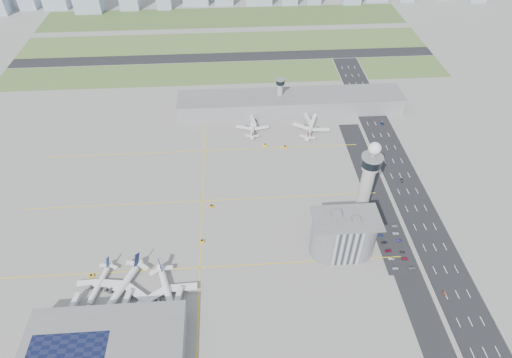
{
  "coord_description": "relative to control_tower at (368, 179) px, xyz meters",
  "views": [
    {
      "loc": [
        -15.43,
        -195.86,
        223.49
      ],
      "look_at": [
        0.0,
        35.0,
        15.0
      ],
      "focal_mm": 30.0,
      "sensor_mm": 36.0,
      "label": 1
    }
  ],
  "objects": [
    {
      "name": "admin_building",
      "position": [
        -20.01,
        -30.0,
        -19.74
      ],
      "size": [
        42.0,
        24.0,
        33.5
      ],
      "color": "#B2B2B7",
      "rests_on": "ground"
    },
    {
      "name": "grass_strip_1",
      "position": [
        -92.0,
        292.0,
        -35.0
      ],
      "size": [
        480.0,
        60.0,
        0.08
      ],
      "primitive_type": "cube",
      "color": "#4A6A32",
      "rests_on": "ground"
    },
    {
      "name": "car_lot_8",
      "position": [
        20.2,
        -34.86,
        -34.47
      ],
      "size": [
        3.52,
        1.89,
        1.14
      ],
      "primitive_type": "imported",
      "rotation": [
        0.0,
        0.0,
        1.4
      ],
      "color": "#2A2A2C",
      "rests_on": "ground"
    },
    {
      "name": "jet_bridge_near_2",
      "position": [
        -125.0,
        -69.0,
        -32.19
      ],
      "size": [
        5.39,
        14.31,
        5.7
      ],
      "primitive_type": null,
      "rotation": [
        0.0,
        0.0,
        1.4
      ],
      "color": "silver",
      "rests_on": "ground"
    },
    {
      "name": "car_lot_1",
      "position": [
        11.32,
        -39.62,
        -34.39
      ],
      "size": [
        3.96,
        1.49,
        1.29
      ],
      "primitive_type": "imported",
      "rotation": [
        0.0,
        0.0,
        1.54
      ],
      "color": "#B0B0B0",
      "rests_on": "ground"
    },
    {
      "name": "runway",
      "position": [
        -92.0,
        254.0,
        -34.98
      ],
      "size": [
        480.0,
        22.0,
        0.1
      ],
      "primitive_type": "cube",
      "color": "black",
      "rests_on": "ground"
    },
    {
      "name": "airplane_near_a",
      "position": [
        -172.58,
        -49.21,
        -30.27
      ],
      "size": [
        36.14,
        39.91,
        9.54
      ],
      "primitive_type": null,
      "rotation": [
        0.0,
        0.0,
        -1.81
      ],
      "color": "white",
      "rests_on": "ground"
    },
    {
      "name": "ground",
      "position": [
        -72.0,
        -8.0,
        -35.04
      ],
      "size": [
        1000.0,
        1000.0,
        0.0
      ],
      "primitive_type": "plane",
      "color": "gray"
    },
    {
      "name": "grass_strip_2",
      "position": [
        -92.0,
        372.0,
        -35.0
      ],
      "size": [
        480.0,
        70.0,
        0.08
      ],
      "primitive_type": "cube",
      "color": "#3A5126",
      "rests_on": "ground"
    },
    {
      "name": "barrier_left",
      "position": [
        29.0,
        -8.0,
        -34.44
      ],
      "size": [
        0.6,
        500.0,
        1.2
      ],
      "primitive_type": "cube",
      "color": "#9E9E99",
      "rests_on": "ground"
    },
    {
      "name": "airplane_near_b",
      "position": [
        -158.5,
        -53.74,
        -28.74
      ],
      "size": [
        53.09,
        56.56,
        12.6
      ],
      "primitive_type": null,
      "rotation": [
        0.0,
        0.0,
        -1.98
      ],
      "color": "white",
      "rests_on": "ground"
    },
    {
      "name": "jet_bridge_far_1",
      "position": [
        -20.0,
        124.0,
        -32.19
      ],
      "size": [
        5.39,
        14.31,
        5.7
      ],
      "primitive_type": null,
      "rotation": [
        0.0,
        0.0,
        -1.4
      ],
      "color": "silver",
      "rests_on": "ground"
    },
    {
      "name": "tug_5",
      "position": [
        -43.73,
        81.73,
        -34.08
      ],
      "size": [
        3.6,
        2.74,
        1.92
      ],
      "primitive_type": null,
      "rotation": [
        0.0,
        0.0,
        -1.42
      ],
      "color": "gold",
      "rests_on": "ground"
    },
    {
      "name": "tug_3",
      "position": [
        -105.4,
        15.42,
        -34.17
      ],
      "size": [
        3.15,
        3.6,
        1.75
      ],
      "primitive_type": null,
      "rotation": [
        0.0,
        0.0,
        -2.7
      ],
      "color": "orange",
      "rests_on": "ground"
    },
    {
      "name": "control_tower",
      "position": [
        0.0,
        0.0,
        0.0
      ],
      "size": [
        14.0,
        14.0,
        64.5
      ],
      "color": "#ADAAA5",
      "rests_on": "ground"
    },
    {
      "name": "car_lot_10",
      "position": [
        20.77,
        -18.82,
        -34.44
      ],
      "size": [
        4.51,
        2.44,
        1.2
      ],
      "primitive_type": "imported",
      "rotation": [
        0.0,
        0.0,
        1.47
      ],
      "color": "silver",
      "rests_on": "ground"
    },
    {
      "name": "tug_0",
      "position": [
        -179.38,
        -40.3,
        -34.17
      ],
      "size": [
        3.55,
        3.01,
        1.75
      ],
      "primitive_type": null,
      "rotation": [
        0.0,
        0.0,
        1.94
      ],
      "color": "yellow",
      "rests_on": "ground"
    },
    {
      "name": "car_lot_0",
      "position": [
        11.52,
        -47.27,
        -34.41
      ],
      "size": [
        3.7,
        1.53,
        1.25
      ],
      "primitive_type": "imported",
      "rotation": [
        0.0,
        0.0,
        1.59
      ],
      "color": "silver",
      "rests_on": "ground"
    },
    {
      "name": "landside_road",
      "position": [
        18.0,
        -18.0,
        -35.0
      ],
      "size": [
        18.0,
        260.0,
        0.08
      ],
      "primitive_type": "cube",
      "color": "black",
      "rests_on": "ground"
    },
    {
      "name": "airplane_far_b",
      "position": [
        -17.21,
        106.85,
        -29.41
      ],
      "size": [
        46.0,
        49.58,
        11.27
      ],
      "primitive_type": null,
      "rotation": [
        0.0,
        0.0,
        1.22
      ],
      "color": "white",
      "rests_on": "ground"
    },
    {
      "name": "jet_bridge_far_0",
      "position": [
        -70.0,
        124.0,
        -32.19
      ],
      "size": [
        5.39,
        14.31,
        5.7
      ],
      "primitive_type": null,
      "rotation": [
        0.0,
        0.0,
        -1.4
      ],
      "color": "silver",
      "rests_on": "ground"
    },
    {
      "name": "airplane_near_c",
      "position": [
        -130.1,
        -58.36,
        -28.99
      ],
      "size": [
        48.21,
        52.39,
        12.1
      ],
      "primitive_type": null,
      "rotation": [
        0.0,
        0.0,
        -1.26
      ],
      "color": "white",
      "rests_on": "ground"
    },
    {
      "name": "car_lot_3",
      "position": [
        10.66,
        -26.0,
        -34.46
      ],
      "size": [
        4.17,
        2.02,
        1.17
      ],
      "primitive_type": "imported",
      "rotation": [
        0.0,
        0.0,
        1.67
      ],
      "color": "#25242C",
      "rests_on": "ground"
    },
    {
      "name": "car_lot_5",
      "position": [
        10.32,
        -10.57,
        -34.39
      ],
      "size": [
        4.09,
        1.81,
        1.31
      ],
      "primitive_type": "imported",
      "rotation": [
        0.0,
        0.0,
        1.46
      ],
      "color": "silver",
      "rests_on": "ground"
    },
    {
      "name": "tug_4",
      "position": [
        -60.47,
        85.75,
        -34.13
      ],
      "size": [
        3.77,
        3.68,
        1.82
      ],
      "primitive_type": null,
      "rotation": [
        0.0,
        0.0,
        0.86
      ],
      "color": "yellow",
      "rests_on": "ground"
    },
    {
      "name": "secondary_tower",
      "position": [
        -42.0,
        142.0,
        -16.24
      ],
      "size": [
        8.6,
        8.6,
        31.9
      ],
      "color": "#ADAAA5",
      "rests_on": "ground"
    },
    {
      "name": "grass_strip_0",
      "position": [
        -92.0,
        217.0,
        -35.0
      ],
      "size": [
        480.0,
        50.0,
        0.08
      ],
      "primitive_type": "cube",
      "color": "#4B622E",
      "rests_on": "ground"
    },
    {
      "name": "tug_1",
      "position": [
        -154.79,
        -31.68,
        -34.03
      ],
      "size": [
        3.52,
        4.12,
        2.02
      ],
      "primitive_type": null,
      "rotation": [
        0.0,
        0.0,
        -0.38
      ],
      "color": "orange",
      "rests_on": "ground"
    },
    {
      "name": "barrier_right",
      "position": [
        57.0,
        -8.0,
        -34.44
      ],
      "size": [
        0.6,
        500.0,
        1.2
      ],
      "primitive_type": "cube",
      "color": "#9E9E99",
      "rests_on": "ground"
    },
    {
      "name": "car_hw_2",
      "position": [
        49.05,
        110.73,
        -34.47
      ],
      "size": [
        2.37,
        4.33,
        1.15
      ],
      "primitive_type": "imported",
      "rotation": [
        0.0,
        0.0,
        0.12
      ],
      "color": "navy",
      "rests_on": "ground"
    },
    {
      "name": "jet_bridge_near_1",
      "position": [
        -155.0,
        -69.0,
        -32.19
      ],
      "size": [
        5.39,
        14.31,
        5.7
      ],
      "primitive_type": null,
      "rotation": [
        0.0,
        0.0,
        1.4
      ],
      "color": "silver",
      "rests_on": "ground"
    },
    {
      "name": "taxiway_line_v",
      "position": [
        -112.0,
        22.0,
        -35.04
      ],
      "size": [
        0.6,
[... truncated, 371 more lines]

